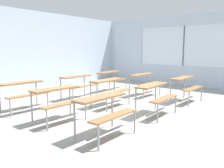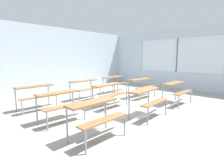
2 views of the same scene
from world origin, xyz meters
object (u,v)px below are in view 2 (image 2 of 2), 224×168
at_px(desk_bench_r0c2, 177,88).
at_px(desk_bench_r2c2, 115,81).
at_px(desk_bench_r0c0, 96,111).
at_px(desk_bench_r1c0, 61,100).
at_px(desk_bench_r2c0, 36,92).
at_px(desk_bench_r1c1, 109,90).
at_px(desk_bench_r2c1, 85,85).
at_px(desk_bench_r1c2, 142,84).
at_px(desk_bench_r0c1, 148,97).

bearing_deg(desk_bench_r0c2, desk_bench_r2c2, 91.49).
xyz_separation_m(desk_bench_r0c0, desk_bench_r0c2, (3.59, -0.04, 0.00)).
xyz_separation_m(desk_bench_r1c0, desk_bench_r2c0, (-0.01, 1.42, 0.00)).
relative_size(desk_bench_r1c1, desk_bench_r2c2, 0.99).
xyz_separation_m(desk_bench_r1c1, desk_bench_r2c1, (0.06, 1.34, 0.00)).
bearing_deg(desk_bench_r1c0, desk_bench_r2c2, 24.06).
height_order(desk_bench_r0c0, desk_bench_r2c0, same).
xyz_separation_m(desk_bench_r0c0, desk_bench_r2c0, (0.01, 2.77, 0.00)).
height_order(desk_bench_r1c1, desk_bench_r1c2, same).
xyz_separation_m(desk_bench_r1c0, desk_bench_r2c1, (1.81, 1.37, 0.00)).
bearing_deg(desk_bench_r1c0, desk_bench_r1c1, 2.90).
relative_size(desk_bench_r0c1, desk_bench_r2c1, 1.02).
height_order(desk_bench_r0c2, desk_bench_r1c0, same).
height_order(desk_bench_r0c0, desk_bench_r1c2, same).
distance_m(desk_bench_r0c0, desk_bench_r2c0, 2.77).
bearing_deg(desk_bench_r1c1, desk_bench_r0c2, -38.52).
height_order(desk_bench_r1c2, desk_bench_r2c1, same).
bearing_deg(desk_bench_r0c0, desk_bench_r2c2, 38.30).
relative_size(desk_bench_r2c0, desk_bench_r2c1, 1.01).
xyz_separation_m(desk_bench_r0c1, desk_bench_r1c0, (-1.78, 1.38, 0.00)).
relative_size(desk_bench_r0c2, desk_bench_r1c1, 1.00).
height_order(desk_bench_r0c1, desk_bench_r2c2, same).
xyz_separation_m(desk_bench_r0c2, desk_bench_r1c0, (-3.57, 1.39, 0.00)).
bearing_deg(desk_bench_r0c1, desk_bench_r1c0, 139.80).
distance_m(desk_bench_r1c1, desk_bench_r2c2, 2.26).
bearing_deg(desk_bench_r2c0, desk_bench_r0c2, -36.01).
height_order(desk_bench_r0c0, desk_bench_r0c2, same).
distance_m(desk_bench_r2c0, desk_bench_r2c2, 3.54).
bearing_deg(desk_bench_r2c2, desk_bench_r1c1, -143.42).
distance_m(desk_bench_r0c1, desk_bench_r1c0, 2.25).
bearing_deg(desk_bench_r0c2, desk_bench_r2c1, 123.11).
bearing_deg(desk_bench_r2c2, desk_bench_r2c1, -179.73).
xyz_separation_m(desk_bench_r0c1, desk_bench_r2c2, (1.75, 2.80, 0.00)).
xyz_separation_m(desk_bench_r1c2, desk_bench_r2c2, (-0.07, 1.39, 0.00)).
bearing_deg(desk_bench_r1c1, desk_bench_r2c0, 141.09).
bearing_deg(desk_bench_r1c1, desk_bench_r2c1, 87.01).
distance_m(desk_bench_r0c0, desk_bench_r2c1, 3.28).
relative_size(desk_bench_r0c0, desk_bench_r2c1, 0.99).
bearing_deg(desk_bench_r1c0, desk_bench_r2c1, 39.09).
xyz_separation_m(desk_bench_r1c1, desk_bench_r2c0, (-1.76, 1.39, 0.00)).
bearing_deg(desk_bench_r1c2, desk_bench_r1c0, -176.64).
xyz_separation_m(desk_bench_r0c0, desk_bench_r1c1, (1.77, 1.38, 0.00)).
distance_m(desk_bench_r1c2, desk_bench_r2c0, 3.86).
xyz_separation_m(desk_bench_r0c1, desk_bench_r1c2, (1.82, 1.42, 0.00)).
distance_m(desk_bench_r1c2, desk_bench_r2c1, 2.22).
bearing_deg(desk_bench_r2c2, desk_bench_r0c0, -143.65).
distance_m(desk_bench_r0c0, desk_bench_r0c1, 1.80).
relative_size(desk_bench_r0c0, desk_bench_r2c2, 0.99).
xyz_separation_m(desk_bench_r2c0, desk_bench_r2c1, (1.82, -0.05, 0.00)).
relative_size(desk_bench_r1c2, desk_bench_r2c1, 1.02).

